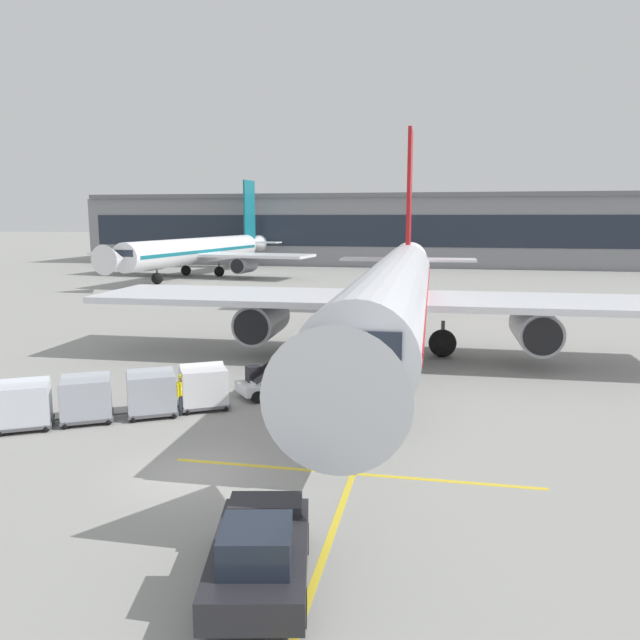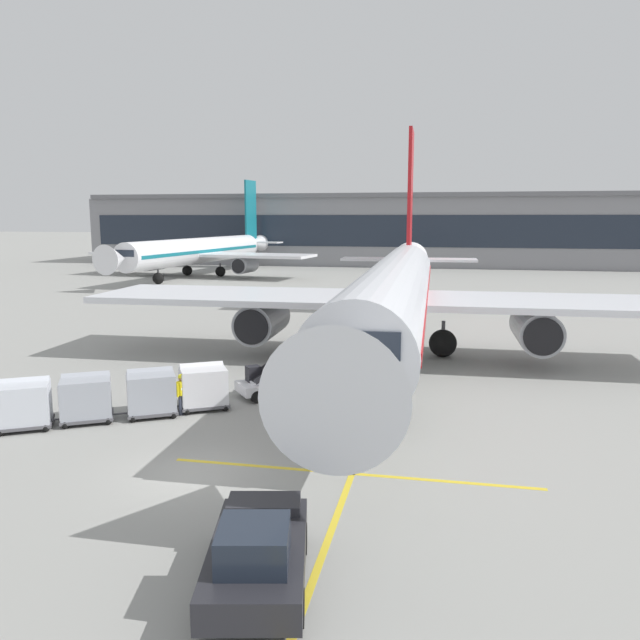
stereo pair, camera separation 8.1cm
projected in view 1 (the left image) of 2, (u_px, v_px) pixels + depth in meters
ground_plane at (192, 474)px, 19.87m from camera, size 600.00×600.00×0.00m
parked_airplane at (395, 292)px, 35.57m from camera, size 35.13×45.04×15.35m
belt_loader at (280, 376)px, 28.64m from camera, size 4.85×4.14×3.32m
baggage_cart_lead at (203, 386)px, 26.60m from camera, size 2.76×2.37×1.91m
baggage_cart_second at (151, 392)px, 25.65m from camera, size 2.76×2.37×1.91m
baggage_cart_third at (86, 397)px, 24.88m from camera, size 2.76×2.37×1.91m
baggage_cart_fourth at (24, 404)px, 24.06m from camera, size 2.76×2.37×1.91m
pushback_tug at (259, 554)px, 13.65m from camera, size 2.93×4.73×1.83m
ground_crew_by_loader at (181, 392)px, 25.72m from camera, size 0.32×0.56×1.74m
ground_crew_by_carts at (206, 387)px, 26.47m from camera, size 0.44×0.44×1.74m
safety_cone_engine_keepout at (295, 348)px, 37.32m from camera, size 0.63×0.63×0.72m
apron_guidance_line_lead_in at (393, 361)px, 35.41m from camera, size 0.20×110.00×0.01m
apron_guidance_line_stop_bar at (352, 474)px, 19.93m from camera, size 12.00×0.20×0.01m
terminal_building at (449, 230)px, 108.30m from camera, size 125.86×21.55×12.04m
distant_airplane at (199, 251)px, 85.52m from camera, size 32.63×41.44×14.00m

